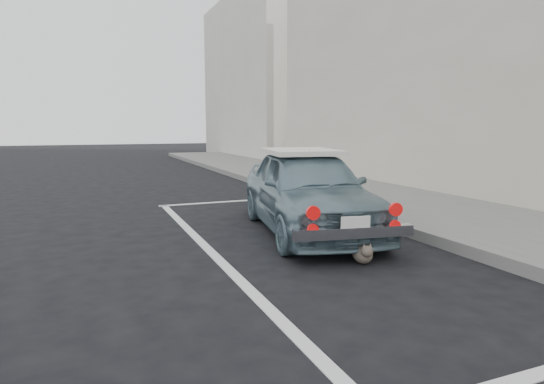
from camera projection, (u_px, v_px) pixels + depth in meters
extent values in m
plane|color=black|center=(446.00, 347.00, 3.16)|extent=(80.00, 80.00, 0.00)
cube|color=slate|center=(523.00, 234.00, 6.18)|extent=(2.80, 40.00, 0.15)
cube|color=black|center=(489.00, 133.00, 8.37)|extent=(0.10, 16.00, 2.40)
cube|color=white|center=(379.00, 1.00, 11.21)|extent=(0.10, 2.00, 1.60)
cube|color=white|center=(330.00, 21.00, 13.41)|extent=(0.10, 2.00, 1.60)
cube|color=beige|center=(262.00, 78.00, 23.29)|extent=(3.50, 10.00, 8.00)
cube|color=silver|center=(233.00, 201.00, 9.30)|extent=(3.00, 0.12, 0.01)
cube|color=silver|center=(210.00, 251.00, 5.56)|extent=(0.12, 7.00, 0.01)
imported|color=slate|center=(308.00, 190.00, 6.57)|extent=(2.02, 3.75, 1.21)
cube|color=white|center=(301.00, 152.00, 6.83)|extent=(1.22, 1.50, 0.07)
cube|color=silver|center=(354.00, 232.00, 4.93)|extent=(1.36, 0.35, 0.12)
cube|color=white|center=(356.00, 224.00, 4.87)|extent=(0.33, 0.08, 0.17)
cylinder|color=red|center=(313.00, 213.00, 4.76)|extent=(0.15, 0.07, 0.15)
cylinder|color=red|center=(396.00, 209.00, 4.96)|extent=(0.15, 0.07, 0.15)
cylinder|color=red|center=(313.00, 230.00, 4.79)|extent=(0.13, 0.06, 0.12)
cylinder|color=red|center=(395.00, 225.00, 4.99)|extent=(0.13, 0.06, 0.12)
ellipsoid|color=#776B5B|center=(362.00, 253.00, 5.09)|extent=(0.29, 0.38, 0.20)
sphere|color=#776B5B|center=(367.00, 251.00, 4.93)|extent=(0.13, 0.13, 0.13)
cone|color=#776B5B|center=(364.00, 245.00, 4.92)|extent=(0.04, 0.04, 0.05)
cone|color=#776B5B|center=(370.00, 245.00, 4.93)|extent=(0.04, 0.04, 0.05)
cylinder|color=#776B5B|center=(361.00, 255.00, 5.27)|extent=(0.06, 0.22, 0.03)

